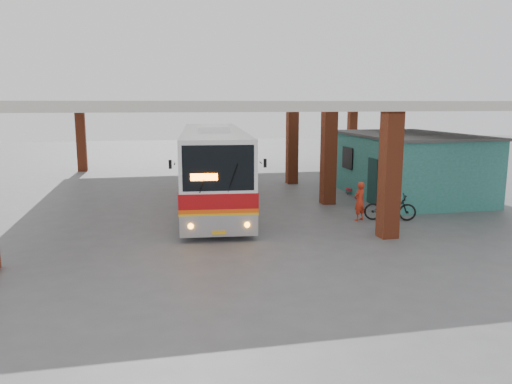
{
  "coord_description": "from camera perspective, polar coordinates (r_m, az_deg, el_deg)",
  "views": [
    {
      "loc": [
        -4.93,
        -18.46,
        4.6
      ],
      "look_at": [
        -1.02,
        0.0,
        1.21
      ],
      "focal_mm": 35.0,
      "sensor_mm": 36.0,
      "label": 1
    }
  ],
  "objects": [
    {
      "name": "brick_columns",
      "position": [
        24.43,
        3.2,
        4.46
      ],
      "size": [
        20.1,
        21.6,
        4.35
      ],
      "color": "#983E21",
      "rests_on": "ground"
    },
    {
      "name": "motorcycle",
      "position": [
        20.4,
        15.08,
        -1.69
      ],
      "size": [
        2.14,
        1.29,
        1.06
      ],
      "primitive_type": "imported",
      "rotation": [
        0.0,
        0.0,
        1.26
      ],
      "color": "black",
      "rests_on": "ground"
    },
    {
      "name": "ground",
      "position": [
        19.66,
        2.91,
        -3.38
      ],
      "size": [
        90.0,
        90.0,
        0.0
      ],
      "primitive_type": "plane",
      "color": "#515154",
      "rests_on": "ground"
    },
    {
      "name": "canopy_roof",
      "position": [
        25.55,
        0.31,
        9.95
      ],
      "size": [
        21.0,
        23.0,
        0.3
      ],
      "primitive_type": "cube",
      "color": "beige",
      "rests_on": "brick_columns"
    },
    {
      "name": "pedestrian",
      "position": [
        20.07,
        11.75,
        -1.05
      ],
      "size": [
        0.67,
        0.59,
        1.54
      ],
      "primitive_type": "imported",
      "rotation": [
        0.0,
        0.0,
        3.63
      ],
      "color": "red",
      "rests_on": "ground"
    },
    {
      "name": "shop_building",
      "position": [
        25.85,
        16.88,
        2.99
      ],
      "size": [
        5.2,
        8.2,
        3.11
      ],
      "color": "#2B6C5F",
      "rests_on": "ground"
    },
    {
      "name": "coach_bus",
      "position": [
        22.45,
        -4.91,
        3.0
      ],
      "size": [
        3.81,
        12.71,
        3.65
      ],
      "rotation": [
        0.0,
        0.0,
        -0.1
      ],
      "color": "white",
      "rests_on": "ground"
    },
    {
      "name": "red_chair",
      "position": [
        25.91,
        10.99,
        0.63
      ],
      "size": [
        0.51,
        0.51,
        0.85
      ],
      "rotation": [
        0.0,
        0.0,
        -0.16
      ],
      "color": "red",
      "rests_on": "ground"
    }
  ]
}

